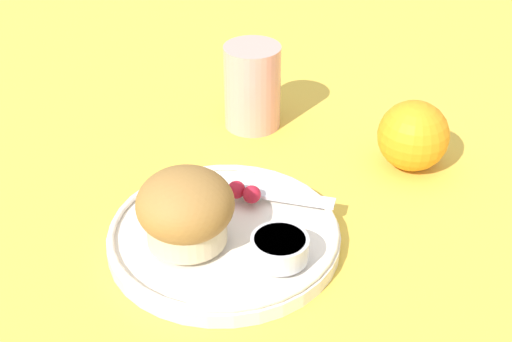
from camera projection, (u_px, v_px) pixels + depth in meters
The scene contains 8 objects.
ground_plane at pixel (253, 234), 0.67m from camera, with size 3.00×3.00×0.00m, color gold.
plate at pixel (224, 235), 0.65m from camera, with size 0.21×0.21×0.02m.
muffin at pixel (186, 210), 0.62m from camera, with size 0.09×0.09×0.07m.
cream_ramekin at pixel (280, 247), 0.61m from camera, with size 0.05×0.05×0.02m.
berry_pair at pixel (244, 192), 0.68m from camera, with size 0.03×0.02×0.02m.
butter_knife at pixel (256, 192), 0.69m from camera, with size 0.15×0.05×0.00m.
orange_fruit at pixel (413, 136), 0.75m from camera, with size 0.08×0.08×0.08m.
juice_glass at pixel (252, 87), 0.82m from camera, with size 0.07×0.07×0.10m.
Camera 1 is at (0.25, -0.46, 0.42)m, focal length 50.00 mm.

